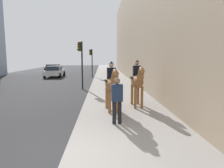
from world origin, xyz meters
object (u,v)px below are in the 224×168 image
at_px(pedestrian_greeting, 117,98).
at_px(car_mid_lane, 53,68).
at_px(traffic_light_far_curb, 91,58).
at_px(mounted_horse_near, 112,84).
at_px(car_near_lane, 55,71).
at_px(mounted_horse_far, 137,81).
at_px(traffic_light_near_curb, 81,57).

height_order(pedestrian_greeting, car_mid_lane, pedestrian_greeting).
bearing_deg(car_mid_lane, traffic_light_far_curb, -136.49).
relative_size(mounted_horse_near, car_near_lane, 0.51).
distance_m(mounted_horse_near, car_mid_lane, 25.12).
bearing_deg(mounted_horse_far, pedestrian_greeting, -26.20).
distance_m(mounted_horse_far, traffic_light_far_curb, 16.17).
relative_size(car_near_lane, traffic_light_near_curb, 1.17).
bearing_deg(traffic_light_near_curb, car_near_lane, 23.63).
bearing_deg(car_near_lane, traffic_light_far_curb, -98.32).
bearing_deg(car_near_lane, traffic_light_near_curb, -156.23).
distance_m(car_mid_lane, traffic_light_far_curb, 9.74).
distance_m(mounted_horse_near, traffic_light_near_curb, 7.53).
bearing_deg(mounted_horse_near, car_mid_lane, -167.39).
distance_m(mounted_horse_near, pedestrian_greeting, 1.85).
bearing_deg(mounted_horse_far, car_mid_lane, -159.14).
height_order(pedestrian_greeting, car_near_lane, pedestrian_greeting).
xyz_separation_m(traffic_light_near_curb, traffic_light_far_curb, (9.47, -0.32, -0.13)).
bearing_deg(mounted_horse_far, mounted_horse_near, -61.18).
relative_size(pedestrian_greeting, car_mid_lane, 0.39).
bearing_deg(traffic_light_far_curb, traffic_light_near_curb, 178.09).
bearing_deg(car_mid_lane, mounted_horse_far, -156.03).
bearing_deg(traffic_light_far_curb, car_near_lane, 81.54).
xyz_separation_m(mounted_horse_far, traffic_light_far_curb, (15.84, 3.07, 0.98)).
relative_size(mounted_horse_near, traffic_light_far_curb, 0.63).
height_order(mounted_horse_far, traffic_light_far_curb, traffic_light_far_curb).
bearing_deg(traffic_light_far_curb, car_mid_lane, 41.99).
bearing_deg(traffic_light_near_curb, car_mid_lane, 20.20).
relative_size(pedestrian_greeting, traffic_light_far_curb, 0.48).
distance_m(car_mid_lane, traffic_light_near_curb, 17.78).
bearing_deg(car_mid_lane, mounted_horse_near, -159.40).
distance_m(mounted_horse_far, pedestrian_greeting, 2.86).
distance_m(pedestrian_greeting, car_near_lane, 20.26).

